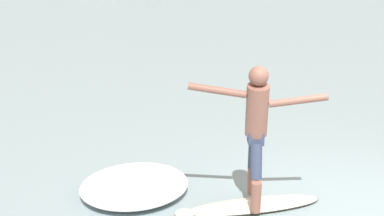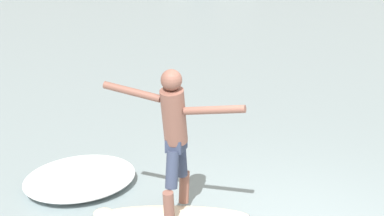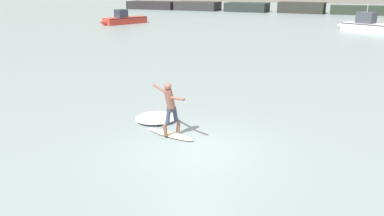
# 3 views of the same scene
# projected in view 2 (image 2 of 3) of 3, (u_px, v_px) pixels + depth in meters

# --- Properties ---
(surfboard) EXTENTS (2.01, 0.88, 0.21)m
(surfboard) POSITION_uv_depth(u_px,v_px,m) (174.00, 215.00, 6.70)
(surfboard) COLOR beige
(surfboard) RESTS_ON ground
(surfer) EXTENTS (1.57, 0.93, 1.87)m
(surfer) POSITION_uv_depth(u_px,v_px,m) (174.00, 131.00, 6.29)
(surfer) COLOR brown
(surfer) RESTS_ON surfboard
(wave_foam_at_tail) EXTENTS (2.18, 2.15, 0.24)m
(wave_foam_at_tail) POSITION_uv_depth(u_px,v_px,m) (80.00, 177.00, 7.55)
(wave_foam_at_tail) COLOR white
(wave_foam_at_tail) RESTS_ON ground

